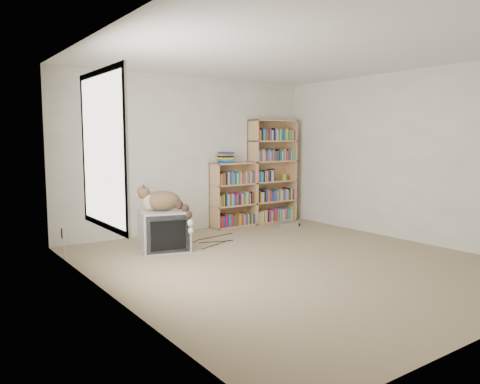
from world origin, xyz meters
TOP-DOWN VIEW (x-y plane):
  - floor at (0.00, 0.00)m, footprint 4.50×5.00m
  - wall_back at (0.00, 2.50)m, footprint 4.50×0.02m
  - wall_left at (-2.25, 0.00)m, footprint 0.02×5.00m
  - wall_right at (2.25, 0.00)m, footprint 0.02×5.00m
  - ceiling at (0.00, 0.00)m, footprint 4.50×5.00m
  - window at (-2.24, 0.20)m, footprint 0.02×1.22m
  - crt_tv at (-1.00, 1.47)m, footprint 0.75×0.70m
  - cat at (-0.99, 1.42)m, footprint 0.68×0.74m
  - bookcase_tall at (1.62, 2.36)m, footprint 0.92×0.30m
  - bookcase_short at (0.75, 2.36)m, footprint 0.80×0.30m
  - book_stack at (0.60, 2.38)m, footprint 0.22×0.28m
  - green_mug at (1.88, 2.34)m, footprint 0.09×0.09m
  - framed_print at (1.66, 2.44)m, footprint 0.16×0.05m
  - dvd_player at (1.48, 1.79)m, footprint 0.39×0.33m
  - wall_outlet at (-2.24, 1.81)m, footprint 0.01×0.08m
  - floor_cables at (-0.38, 1.56)m, footprint 1.20×0.70m

SIDE VIEW (x-z plane):
  - floor at x=0.00m, z-range -0.01..0.01m
  - floor_cables at x=-0.38m, z-range 0.00..0.01m
  - dvd_player at x=1.48m, z-range 0.00..0.08m
  - crt_tv at x=-1.00m, z-range 0.00..0.54m
  - wall_outlet at x=-2.24m, z-range 0.26..0.39m
  - bookcase_short at x=0.75m, z-range -0.04..1.06m
  - cat at x=-0.99m, z-range 0.34..0.94m
  - green_mug at x=1.88m, z-range 0.75..0.85m
  - framed_print at x=1.66m, z-range 0.75..0.96m
  - bookcase_tall at x=1.62m, z-range -0.05..1.79m
  - book_stack at x=0.60m, z-range 1.10..1.28m
  - wall_back at x=0.00m, z-range 0.00..2.50m
  - wall_left at x=-2.25m, z-range 0.00..2.50m
  - wall_right at x=2.25m, z-range 0.00..2.50m
  - window at x=-2.24m, z-range 0.64..2.16m
  - ceiling at x=0.00m, z-range 2.49..2.51m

